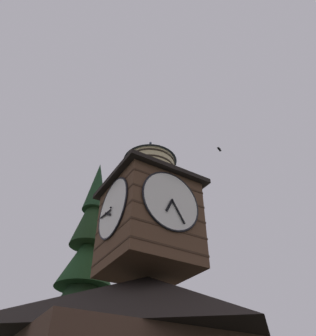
% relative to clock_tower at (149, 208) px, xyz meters
% --- Properties ---
extents(clock_tower, '(4.84, 4.84, 8.34)m').
position_rel_clock_tower_xyz_m(clock_tower, '(0.00, 0.00, 0.00)').
color(clock_tower, brown).
rests_on(clock_tower, building_main).
extents(pine_tree_behind, '(5.57, 5.57, 17.76)m').
position_rel_clock_tower_xyz_m(pine_tree_behind, '(0.67, -7.00, -2.87)').
color(pine_tree_behind, '#473323').
rests_on(pine_tree_behind, ground_plane).
extents(moon, '(1.43, 1.43, 1.43)m').
position_rel_clock_tower_xyz_m(moon, '(-14.22, -44.06, 2.56)').
color(moon, silver).
extents(flying_bird_high, '(0.52, 0.35, 0.12)m').
position_rel_clock_tower_xyz_m(flying_bird_high, '(-5.67, 0.25, 6.60)').
color(flying_bird_high, black).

